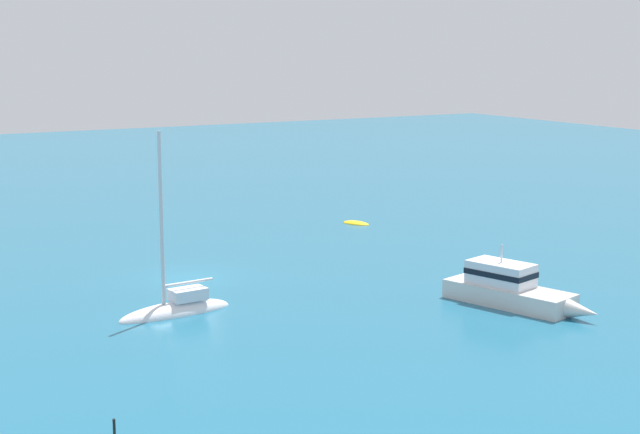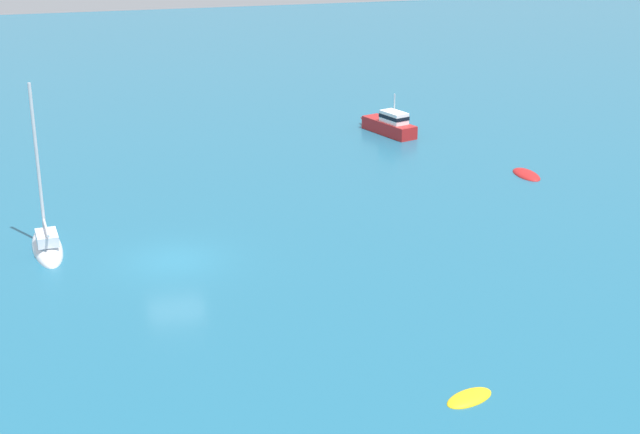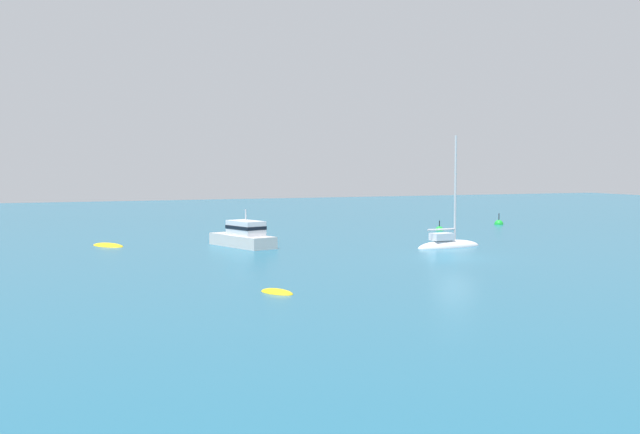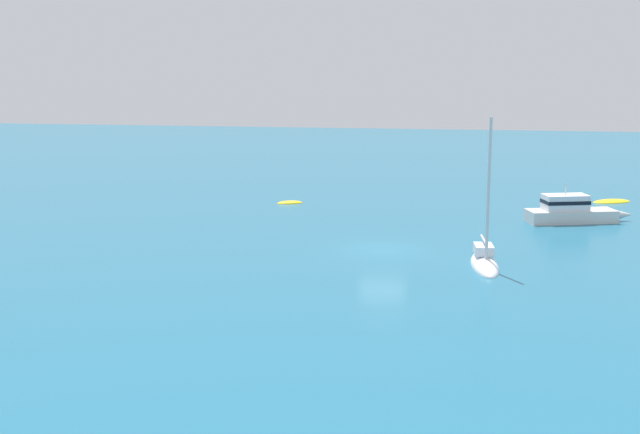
# 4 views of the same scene
# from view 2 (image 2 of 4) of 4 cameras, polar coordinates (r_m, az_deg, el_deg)

# --- Properties ---
(ground_plane) EXTENTS (160.00, 160.00, 0.00)m
(ground_plane) POSITION_cam_2_polar(r_m,az_deg,el_deg) (42.61, -8.76, -2.59)
(ground_plane) COLOR #1E607F
(rib) EXTENTS (2.06, 1.54, 0.36)m
(rib) POSITION_cam_2_polar(r_m,az_deg,el_deg) (32.08, 8.95, -10.71)
(rib) COLOR yellow
(rib) RESTS_ON ground
(sailboat) EXTENTS (1.80, 5.10, 8.08)m
(sailboat) POSITION_cam_2_polar(r_m,az_deg,el_deg) (45.06, -16.06, -1.66)
(sailboat) COLOR white
(sailboat) RESTS_ON ground
(motor_cruiser) EXTENTS (2.76, 5.34, 2.74)m
(motor_cruiser) POSITION_cam_2_polar(r_m,az_deg,el_deg) (62.45, 4.09, 5.60)
(motor_cruiser) COLOR #B21E1E
(motor_cruiser) RESTS_ON ground
(dinghy) EXTENTS (1.22, 2.50, 0.48)m
(dinghy) POSITION_cam_2_polar(r_m,az_deg,el_deg) (55.02, 12.28, 2.47)
(dinghy) COLOR #B21E1E
(dinghy) RESTS_ON ground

